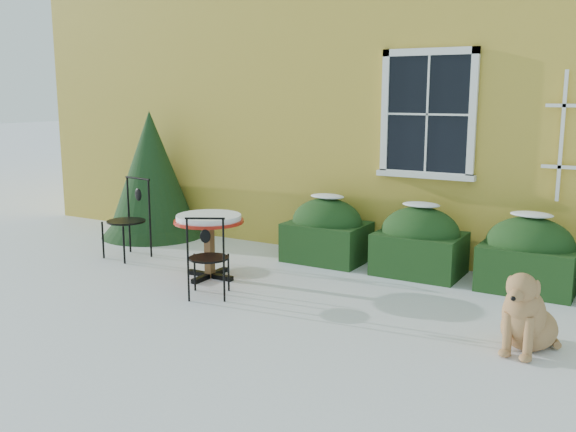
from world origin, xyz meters
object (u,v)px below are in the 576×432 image
Objects in this scene: patio_chair_near at (208,256)px; patio_chair_far at (129,218)px; bistro_table at (209,225)px; evergreen_shrub at (152,186)px; dog at (526,318)px.

patio_chair_far reaches higher than patio_chair_near.
patio_chair_near is (0.46, -0.63, -0.19)m from bistro_table.
patio_chair_far is (0.67, -1.21, -0.25)m from evergreen_shrub.
patio_chair_near is 0.85× the size of patio_chair_far.
dog is at bearing 0.23° from patio_chair_far.
patio_chair_near reaches higher than bistro_table.
evergreen_shrub reaches higher than dog.
dog is at bearing -6.70° from bistro_table.
bistro_table is at bearing -179.14° from dog.
patio_chair_near is 3.34m from dog.
bistro_table is 0.78× the size of patio_chair_far.
patio_chair_far is (-2.03, 0.88, 0.08)m from patio_chair_near.
dog is at bearing 154.34° from patio_chair_near.
evergreen_shrub reaches higher than patio_chair_far.
evergreen_shrub reaches higher than patio_chair_near.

